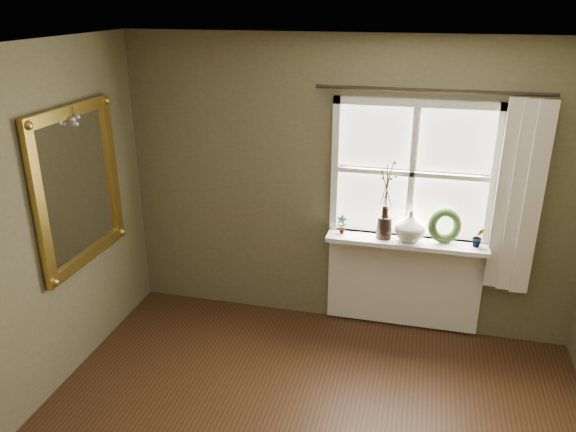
{
  "coord_description": "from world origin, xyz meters",
  "views": [
    {
      "loc": [
        0.62,
        -2.38,
        2.88
      ],
      "look_at": [
        -0.35,
        1.55,
        1.27
      ],
      "focal_mm": 35.0,
      "sensor_mm": 36.0,
      "label": 1
    }
  ],
  "objects_px": {
    "cream_vase": "(410,226)",
    "gilt_mirror": "(79,186)",
    "wreath": "(444,229)",
    "dark_jug": "(384,227)"
  },
  "relations": [
    {
      "from": "wreath",
      "to": "cream_vase",
      "type": "bearing_deg",
      "value": 164.08
    },
    {
      "from": "cream_vase",
      "to": "gilt_mirror",
      "type": "xyz_separation_m",
      "value": [
        -2.54,
        -0.87,
        0.43
      ]
    },
    {
      "from": "dark_jug",
      "to": "cream_vase",
      "type": "xyz_separation_m",
      "value": [
        0.22,
        0.0,
        0.04
      ]
    },
    {
      "from": "cream_vase",
      "to": "wreath",
      "type": "distance_m",
      "value": 0.29
    },
    {
      "from": "cream_vase",
      "to": "wreath",
      "type": "relative_size",
      "value": 0.89
    },
    {
      "from": "dark_jug",
      "to": "gilt_mirror",
      "type": "relative_size",
      "value": 0.15
    },
    {
      "from": "cream_vase",
      "to": "gilt_mirror",
      "type": "height_order",
      "value": "gilt_mirror"
    },
    {
      "from": "dark_jug",
      "to": "cream_vase",
      "type": "bearing_deg",
      "value": 0.0
    },
    {
      "from": "dark_jug",
      "to": "cream_vase",
      "type": "distance_m",
      "value": 0.22
    },
    {
      "from": "dark_jug",
      "to": "gilt_mirror",
      "type": "height_order",
      "value": "gilt_mirror"
    }
  ]
}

